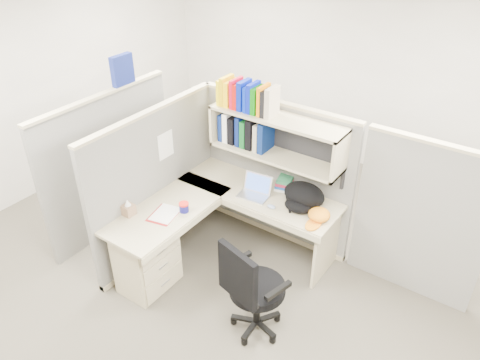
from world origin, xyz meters
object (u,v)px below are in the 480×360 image
Objects in this scene: snack_canister at (184,207)px; task_chair at (253,302)px; desk at (177,242)px; laptop at (253,188)px; backpack at (301,197)px.

snack_canister is 0.10× the size of task_chair.
task_chair is (1.02, -0.31, -0.42)m from snack_canister.
laptop reaches higher than desk.
backpack is (0.49, 0.10, 0.01)m from laptop.
snack_canister is (-0.41, -0.60, -0.06)m from laptop.
backpack is at bearing 96.39° from task_chair.
snack_canister is at bearing -161.60° from backpack.
desk is 4.16× the size of backpack.
snack_canister is at bearing -130.40° from laptop.
task_chair is at bearing -16.99° from snack_canister.
desk is 5.74× the size of laptop.
snack_canister is (-0.00, 0.15, 0.34)m from desk.
laptop is 0.72× the size of backpack.
desk is at bearing -156.05° from backpack.
task_chair reaches higher than backpack.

